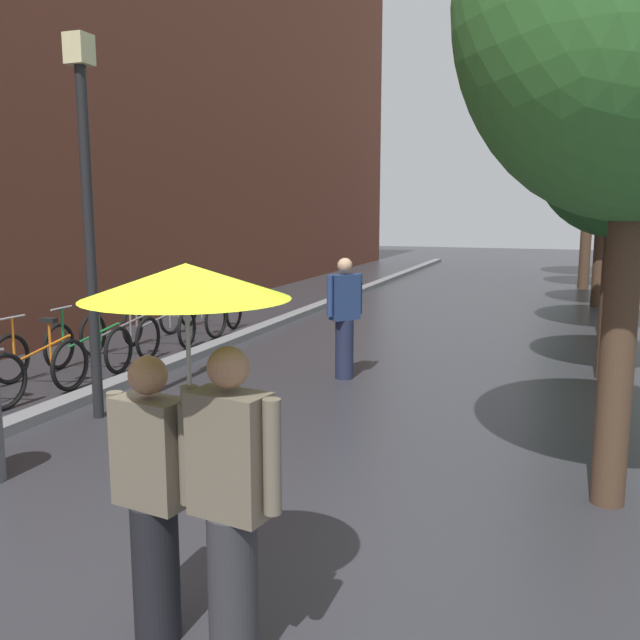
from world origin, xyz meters
TOP-DOWN VIEW (x-y plane):
  - ground_plane at (0.00, 0.00)m, footprint 80.00×80.00m
  - building_facade at (-10.00, 10.00)m, footprint 8.00×36.00m
  - kerb_strip at (-3.20, 10.00)m, footprint 0.30×36.00m
  - street_tree_1 at (3.00, 6.95)m, footprint 2.30×2.30m
  - street_tree_2 at (3.15, 10.36)m, footprint 2.78×2.78m
  - street_tree_3 at (3.13, 14.70)m, footprint 2.57×2.57m
  - street_tree_4 at (2.88, 18.62)m, footprint 2.46×2.46m
  - street_tree_5 at (2.99, 22.72)m, footprint 3.18×3.18m
  - parked_bicycle_1 at (-4.20, 3.79)m, footprint 1.09×0.72m
  - parked_bicycle_2 at (-4.18, 4.77)m, footprint 1.12×0.76m
  - parked_bicycle_3 at (-4.32, 5.72)m, footprint 1.11×0.75m
  - parked_bicycle_4 at (-4.21, 6.69)m, footprint 1.16×0.83m
  - parked_bicycle_5 at (-4.19, 7.79)m, footprint 1.13×0.79m
  - parked_bicycle_6 at (-4.33, 8.73)m, footprint 1.10×0.73m
  - couple_under_umbrella at (0.62, -0.38)m, footprint 1.10×1.06m
  - street_lamp_post at (-2.60, 2.94)m, footprint 0.24×0.24m
  - pedestrian_walking_midground at (-0.50, 5.68)m, footprint 0.41×0.49m

SIDE VIEW (x-z plane):
  - ground_plane at x=0.00m, z-range 0.00..0.00m
  - kerb_strip at x=-3.20m, z-range 0.00..0.12m
  - parked_bicycle_1 at x=-4.20m, z-range -0.10..0.86m
  - parked_bicycle_2 at x=-4.18m, z-range -0.10..0.86m
  - parked_bicycle_3 at x=-4.32m, z-range -0.10..0.86m
  - parked_bicycle_4 at x=-4.21m, z-range -0.10..0.86m
  - parked_bicycle_5 at x=-4.19m, z-range -0.10..0.86m
  - parked_bicycle_6 at x=-4.33m, z-range -0.10..0.86m
  - pedestrian_walking_midground at x=-0.50m, z-range 0.02..1.73m
  - couple_under_umbrella at x=0.62m, z-range 0.31..2.42m
  - street_lamp_post at x=-2.60m, z-range 0.36..4.58m
  - street_tree_1 at x=3.00m, z-range 0.96..5.34m
  - street_tree_3 at x=3.13m, z-range 0.94..5.58m
  - street_tree_5 at x=2.99m, z-range 1.03..6.87m
  - street_tree_4 at x=2.88m, z-range 1.25..6.90m
  - street_tree_2 at x=3.15m, z-range 1.35..7.14m
  - building_facade at x=-10.00m, z-range 0.00..12.22m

